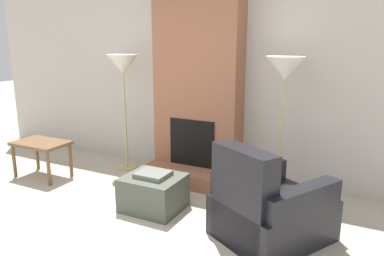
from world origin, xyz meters
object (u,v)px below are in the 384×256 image
Objects in this scene: armchair at (267,211)px; floor_lamp_right at (285,75)px; side_table at (41,147)px; ottoman at (153,192)px; floor_lamp_left at (123,69)px.

armchair is 0.75× the size of floor_lamp_right.
side_table is at bearing -165.03° from floor_lamp_right.
side_table is (-3.10, 0.21, 0.13)m from armchair.
armchair is at bearing -81.77° from floor_lamp_right.
ottoman is 0.86× the size of side_table.
armchair is at bearing -23.43° from floor_lamp_left.
ottoman is 0.38× the size of floor_lamp_left.
side_table is 3.23m from floor_lamp_right.
armchair is 0.76× the size of floor_lamp_left.
floor_lamp_left is at bearing 138.20° from ottoman.
floor_lamp_right reaches higher than side_table.
ottoman is 1.86m from floor_lamp_left.
ottoman is 1.91m from floor_lamp_right.
ottoman is at bearing -4.73° from side_table.
ottoman is 0.38× the size of floor_lamp_right.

